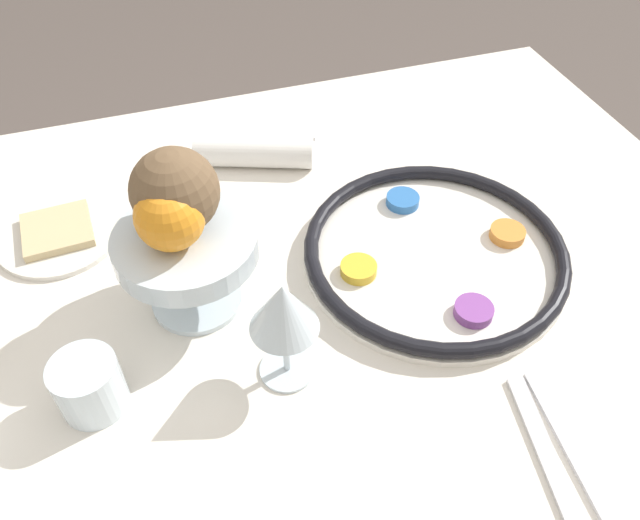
# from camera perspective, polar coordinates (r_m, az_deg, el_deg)

# --- Properties ---
(ground_plane) EXTENTS (8.00, 8.00, 0.00)m
(ground_plane) POSITION_cam_1_polar(r_m,az_deg,el_deg) (1.49, -0.77, -21.69)
(ground_plane) COLOR #564C47
(dining_table) EXTENTS (1.26, 0.95, 0.76)m
(dining_table) POSITION_cam_1_polar(r_m,az_deg,el_deg) (1.15, -0.96, -14.41)
(dining_table) COLOR silver
(dining_table) RESTS_ON ground_plane
(seder_plate) EXTENTS (0.36, 0.36, 0.03)m
(seder_plate) POSITION_cam_1_polar(r_m,az_deg,el_deg) (0.86, 10.46, 0.75)
(seder_plate) COLOR silver
(seder_plate) RESTS_ON dining_table
(wine_glass) EXTENTS (0.08, 0.08, 0.15)m
(wine_glass) POSITION_cam_1_polar(r_m,az_deg,el_deg) (0.66, -3.35, -4.67)
(wine_glass) COLOR silver
(wine_glass) RESTS_ON dining_table
(fruit_stand) EXTENTS (0.17, 0.17, 0.12)m
(fruit_stand) POSITION_cam_1_polar(r_m,az_deg,el_deg) (0.76, -11.95, 0.43)
(fruit_stand) COLOR silver
(fruit_stand) RESTS_ON dining_table
(orange_fruit) EXTENTS (0.08, 0.08, 0.08)m
(orange_fruit) POSITION_cam_1_polar(r_m,az_deg,el_deg) (0.71, -13.58, 3.88)
(orange_fruit) COLOR orange
(orange_fruit) RESTS_ON fruit_stand
(coconut) EXTENTS (0.10, 0.10, 0.10)m
(coconut) POSITION_cam_1_polar(r_m,az_deg,el_deg) (0.72, -13.13, 6.13)
(coconut) COLOR brown
(coconut) RESTS_ON fruit_stand
(bread_plate) EXTENTS (0.17, 0.17, 0.02)m
(bread_plate) POSITION_cam_1_polar(r_m,az_deg,el_deg) (0.96, -22.79, 2.25)
(bread_plate) COLOR silver
(bread_plate) RESTS_ON dining_table
(napkin_roll) EXTENTS (0.19, 0.11, 0.05)m
(napkin_roll) POSITION_cam_1_polar(r_m,az_deg,el_deg) (1.01, -6.08, 9.81)
(napkin_roll) COLOR white
(napkin_roll) RESTS_ON dining_table
(cup_mid) EXTENTS (0.07, 0.07, 0.07)m
(cup_mid) POSITION_cam_1_polar(r_m,az_deg,el_deg) (0.74, -20.38, -10.69)
(cup_mid) COLOR silver
(cup_mid) RESTS_ON dining_table
(fork_left) EXTENTS (0.04, 0.19, 0.01)m
(fork_left) POSITION_cam_1_polar(r_m,az_deg,el_deg) (0.74, 21.91, -15.45)
(fork_left) COLOR silver
(fork_left) RESTS_ON dining_table
(fork_right) EXTENTS (0.05, 0.19, 0.01)m
(fork_right) POSITION_cam_1_polar(r_m,az_deg,el_deg) (0.73, 19.94, -16.30)
(fork_right) COLOR silver
(fork_right) RESTS_ON dining_table
(spoon) EXTENTS (0.17, 0.03, 0.01)m
(spoon) POSITION_cam_1_polar(r_m,az_deg,el_deg) (1.07, -5.00, 10.51)
(spoon) COLOR silver
(spoon) RESTS_ON dining_table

